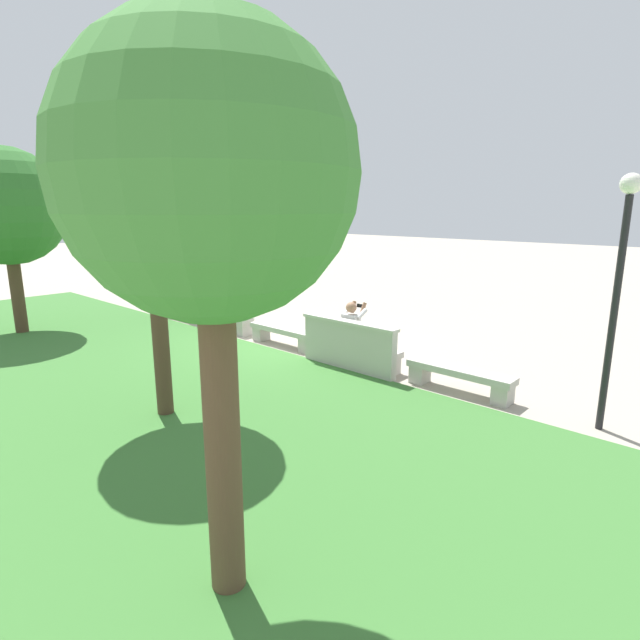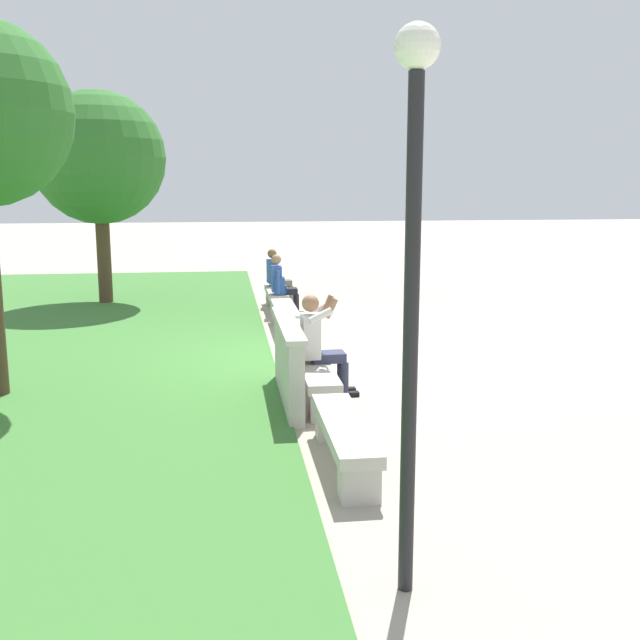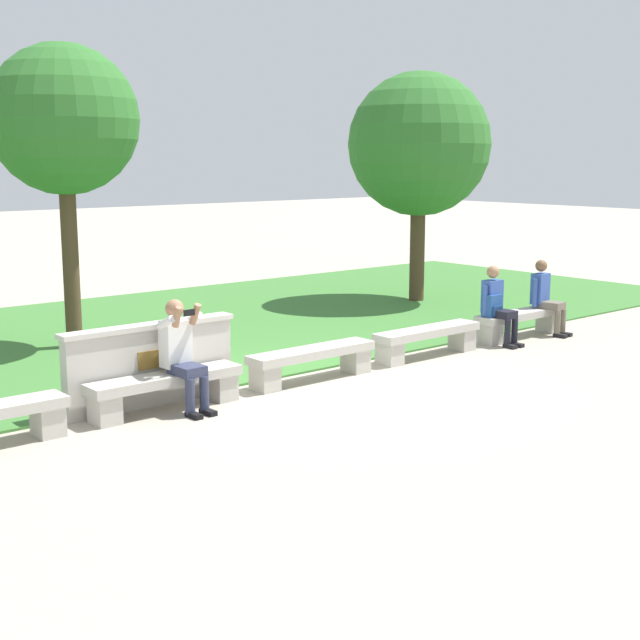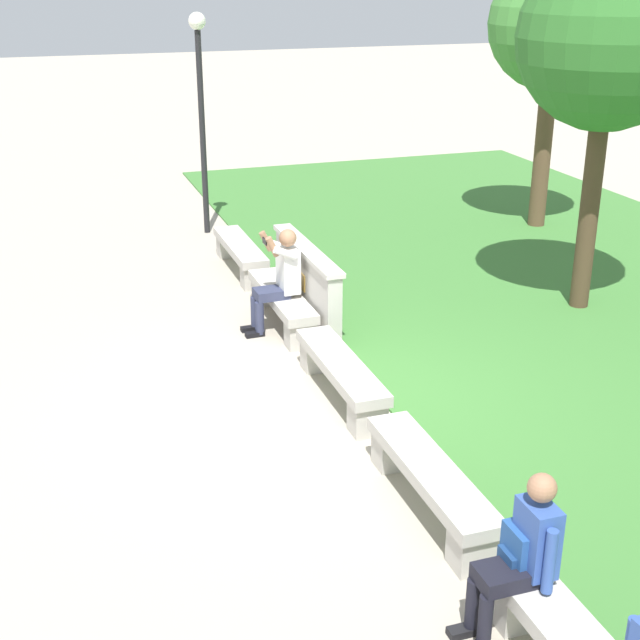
{
  "view_description": "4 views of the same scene",
  "coord_description": "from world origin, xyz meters",
  "px_view_note": "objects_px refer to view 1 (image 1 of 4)",
  "views": [
    {
      "loc": [
        -8.32,
        7.78,
        3.2
      ],
      "look_at": [
        -1.13,
        -0.05,
        0.79
      ],
      "focal_mm": 28.0,
      "sensor_mm": 36.0,
      "label": 1
    },
    {
      "loc": [
        -11.27,
        1.13,
        2.72
      ],
      "look_at": [
        -0.56,
        -0.28,
        0.71
      ],
      "focal_mm": 42.0,
      "sensor_mm": 36.0,
      "label": 2
    },
    {
      "loc": [
        -7.43,
        -8.97,
        2.97
      ],
      "look_at": [
        -0.09,
        -0.27,
        0.88
      ],
      "focal_mm": 50.0,
      "sensor_mm": 36.0,
      "label": 3
    },
    {
      "loc": [
        8.09,
        -2.95,
        4.38
      ],
      "look_at": [
        -0.19,
        -0.17,
        0.86
      ],
      "focal_mm": 50.0,
      "sensor_mm": 36.0,
      "label": 4
    }
  ],
  "objects_px": {
    "person_photographer": "(354,329)",
    "tree_left_background": "(149,186)",
    "lamp_post": "(620,267)",
    "bench_near": "(359,352)",
    "bench_end": "(178,308)",
    "bench_far": "(225,319)",
    "person_distant": "(193,298)",
    "person_companion": "(169,293)",
    "bench_mid": "(283,333)",
    "tree_behind_wall": "(6,207)",
    "bench_main": "(459,376)",
    "backpack": "(193,300)",
    "tree_right_background": "(210,179)"
  },
  "relations": [
    {
      "from": "bench_main",
      "to": "bench_end",
      "type": "xyz_separation_m",
      "value": [
        9.0,
        0.0,
        0.0
      ]
    },
    {
      "from": "bench_end",
      "to": "backpack",
      "type": "height_order",
      "value": "backpack"
    },
    {
      "from": "lamp_post",
      "to": "tree_behind_wall",
      "type": "bearing_deg",
      "value": 16.7
    },
    {
      "from": "person_photographer",
      "to": "backpack",
      "type": "distance_m",
      "value": 5.79
    },
    {
      "from": "tree_behind_wall",
      "to": "bench_far",
      "type": "bearing_deg",
      "value": -134.49
    },
    {
      "from": "tree_left_background",
      "to": "person_photographer",
      "type": "bearing_deg",
      "value": -97.4
    },
    {
      "from": "bench_main",
      "to": "person_distant",
      "type": "relative_size",
      "value": 1.54
    },
    {
      "from": "bench_main",
      "to": "person_distant",
      "type": "xyz_separation_m",
      "value": [
        8.29,
        -0.07,
        0.37
      ]
    },
    {
      "from": "bench_main",
      "to": "bench_near",
      "type": "xyz_separation_m",
      "value": [
        2.25,
        0.0,
        0.0
      ]
    },
    {
      "from": "person_companion",
      "to": "tree_left_background",
      "type": "distance_m",
      "value": 8.26
    },
    {
      "from": "tree_left_background",
      "to": "lamp_post",
      "type": "height_order",
      "value": "tree_left_background"
    },
    {
      "from": "person_distant",
      "to": "tree_left_background",
      "type": "xyz_separation_m",
      "value": [
        -5.33,
        4.07,
        2.82
      ]
    },
    {
      "from": "bench_near",
      "to": "bench_mid",
      "type": "xyz_separation_m",
      "value": [
        2.25,
        0.0,
        0.0
      ]
    },
    {
      "from": "bench_main",
      "to": "person_companion",
      "type": "relative_size",
      "value": 1.54
    },
    {
      "from": "person_distant",
      "to": "person_photographer",
      "type": "bearing_deg",
      "value": -179.89
    },
    {
      "from": "bench_far",
      "to": "tree_right_background",
      "type": "relative_size",
      "value": 0.43
    },
    {
      "from": "person_photographer",
      "to": "tree_left_background",
      "type": "distance_m",
      "value": 4.95
    },
    {
      "from": "bench_far",
      "to": "lamp_post",
      "type": "height_order",
      "value": "lamp_post"
    },
    {
      "from": "person_companion",
      "to": "lamp_post",
      "type": "height_order",
      "value": "lamp_post"
    },
    {
      "from": "person_distant",
      "to": "tree_right_background",
      "type": "height_order",
      "value": "tree_right_background"
    },
    {
      "from": "bench_mid",
      "to": "person_distant",
      "type": "distance_m",
      "value": 3.81
    },
    {
      "from": "person_companion",
      "to": "tree_behind_wall",
      "type": "height_order",
      "value": "tree_behind_wall"
    },
    {
      "from": "bench_near",
      "to": "person_photographer",
      "type": "relative_size",
      "value": 1.47
    },
    {
      "from": "bench_mid",
      "to": "tree_left_background",
      "type": "bearing_deg",
      "value": 111.02
    },
    {
      "from": "lamp_post",
      "to": "bench_end",
      "type": "bearing_deg",
      "value": 0.26
    },
    {
      "from": "bench_far",
      "to": "tree_left_background",
      "type": "relative_size",
      "value": 0.42
    },
    {
      "from": "bench_end",
      "to": "tree_left_background",
      "type": "xyz_separation_m",
      "value": [
        -6.04,
        4.0,
        3.2
      ]
    },
    {
      "from": "person_photographer",
      "to": "tree_right_background",
      "type": "distance_m",
      "value": 7.02
    },
    {
      "from": "tree_right_background",
      "to": "backpack",
      "type": "bearing_deg",
      "value": -32.03
    },
    {
      "from": "bench_near",
      "to": "person_distant",
      "type": "height_order",
      "value": "person_distant"
    },
    {
      "from": "bench_near",
      "to": "person_photographer",
      "type": "distance_m",
      "value": 0.48
    },
    {
      "from": "bench_mid",
      "to": "person_photographer",
      "type": "height_order",
      "value": "person_photographer"
    },
    {
      "from": "person_distant",
      "to": "tree_left_background",
      "type": "height_order",
      "value": "tree_left_background"
    },
    {
      "from": "bench_far",
      "to": "lamp_post",
      "type": "distance_m",
      "value": 9.23
    },
    {
      "from": "bench_end",
      "to": "backpack",
      "type": "distance_m",
      "value": 0.84
    },
    {
      "from": "bench_near",
      "to": "person_distant",
      "type": "distance_m",
      "value": 6.05
    },
    {
      "from": "tree_right_background",
      "to": "bench_far",
      "type": "bearing_deg",
      "value": -36.71
    },
    {
      "from": "bench_end",
      "to": "backpack",
      "type": "bearing_deg",
      "value": -178.38
    },
    {
      "from": "bench_mid",
      "to": "tree_behind_wall",
      "type": "distance_m",
      "value": 7.6
    },
    {
      "from": "tree_behind_wall",
      "to": "tree_right_background",
      "type": "relative_size",
      "value": 1.03
    },
    {
      "from": "bench_far",
      "to": "person_distant",
      "type": "distance_m",
      "value": 1.59
    },
    {
      "from": "bench_near",
      "to": "bench_end",
      "type": "distance_m",
      "value": 6.75
    },
    {
      "from": "bench_main",
      "to": "tree_behind_wall",
      "type": "height_order",
      "value": "tree_behind_wall"
    },
    {
      "from": "person_companion",
      "to": "tree_left_background",
      "type": "bearing_deg",
      "value": 148.4
    },
    {
      "from": "person_companion",
      "to": "tree_behind_wall",
      "type": "xyz_separation_m",
      "value": [
        0.86,
        3.81,
        2.53
      ]
    },
    {
      "from": "tree_behind_wall",
      "to": "bench_near",
      "type": "bearing_deg",
      "value": -155.38
    },
    {
      "from": "bench_end",
      "to": "tree_right_background",
      "type": "xyz_separation_m",
      "value": [
        -9.74,
        5.59,
        3.09
      ]
    },
    {
      "from": "tree_right_background",
      "to": "bench_main",
      "type": "bearing_deg",
      "value": -82.41
    },
    {
      "from": "bench_near",
      "to": "bench_mid",
      "type": "bearing_deg",
      "value": 0.0
    },
    {
      "from": "tree_left_background",
      "to": "backpack",
      "type": "bearing_deg",
      "value": -37.42
    }
  ]
}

